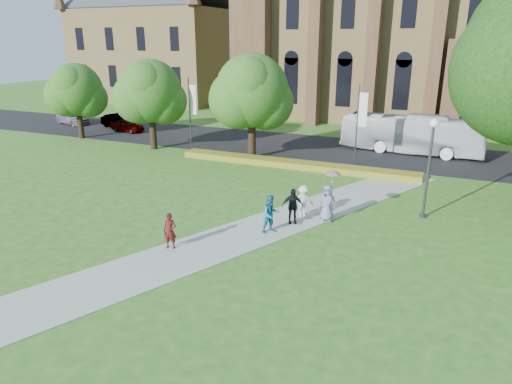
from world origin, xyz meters
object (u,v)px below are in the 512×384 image
at_px(tour_coach, 411,134).
at_px(car_2, 73,118).
at_px(streetlamp, 430,157).
at_px(pedestrian_0, 170,231).
at_px(car_1, 118,121).
at_px(car_0, 127,125).

xyz_separation_m(tour_coach, car_2, (-35.80, -0.73, -0.88)).
relative_size(streetlamp, pedestrian_0, 3.18).
bearing_deg(tour_coach, car_1, 95.75).
height_order(streetlamp, car_1, streetlamp).
relative_size(tour_coach, car_1, 2.54).
relative_size(car_1, car_2, 0.93).
bearing_deg(car_2, streetlamp, -94.81).
relative_size(streetlamp, car_1, 1.18).
bearing_deg(streetlamp, pedestrian_0, -139.56).
height_order(streetlamp, tour_coach, streetlamp).
distance_m(car_0, car_2, 8.59).
relative_size(car_2, pedestrian_0, 2.88).
bearing_deg(pedestrian_0, car_0, 115.60).
distance_m(streetlamp, tour_coach, 14.98).
relative_size(tour_coach, car_2, 2.37).
relative_size(streetlamp, car_2, 1.10).
bearing_deg(car_2, pedestrian_0, -113.60).
distance_m(tour_coach, car_1, 29.51).
bearing_deg(tour_coach, pedestrian_0, 165.65).
distance_m(car_0, car_1, 2.55).
bearing_deg(pedestrian_0, tour_coach, 54.58).
xyz_separation_m(streetlamp, car_2, (-37.99, 13.99, -2.59)).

